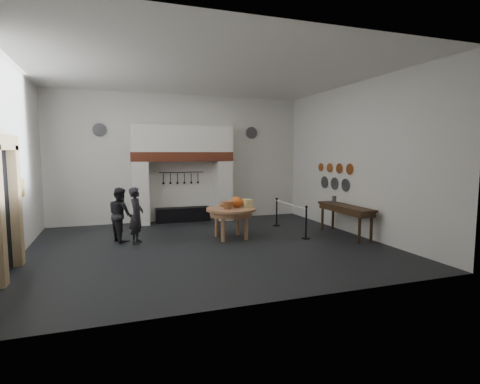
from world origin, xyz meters
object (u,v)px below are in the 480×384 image
object	(u,v)px
work_table	(231,209)
barrier_post_near	(306,223)
visitor_far	(120,214)
barrier_post_far	(277,213)
visitor_near	(136,215)
iron_range	(183,214)
side_table	(346,207)

from	to	relation	value
work_table	barrier_post_near	size ratio (longest dim) A/B	1.58
visitor_far	barrier_post_far	world-z (taller)	visitor_far
work_table	barrier_post_far	xyz separation A→B (m)	(2.01, 1.25, -0.39)
work_table	visitor_near	distance (m)	2.61
iron_range	visitor_far	world-z (taller)	visitor_far
barrier_post_near	barrier_post_far	world-z (taller)	same
side_table	barrier_post_near	xyz separation A→B (m)	(-1.28, 0.03, -0.42)
work_table	visitor_far	size ratio (longest dim) A/B	0.95
barrier_post_near	barrier_post_far	size ratio (longest dim) A/B	1.00
iron_range	visitor_near	size ratio (longest dim) A/B	1.24
visitor_far	barrier_post_near	world-z (taller)	visitor_far
iron_range	work_table	xyz separation A→B (m)	(0.81, -3.10, 0.59)
barrier_post_far	side_table	bearing A→B (deg)	-57.63
visitor_near	side_table	world-z (taller)	visitor_near
visitor_far	side_table	world-z (taller)	visitor_far
visitor_near	iron_range	bearing A→B (deg)	-13.08
visitor_near	barrier_post_near	world-z (taller)	visitor_near
work_table	visitor_near	size ratio (longest dim) A/B	0.93
iron_range	barrier_post_far	size ratio (longest dim) A/B	2.11
visitor_near	side_table	distance (m)	5.98
visitor_far	barrier_post_far	xyz separation A→B (m)	(5.00, 0.58, -0.30)
visitor_far	barrier_post_far	size ratio (longest dim) A/B	1.67
visitor_far	side_table	bearing A→B (deg)	-125.77
work_table	visitor_near	xyz separation A→B (m)	(-2.60, 0.27, -0.08)
iron_range	work_table	bearing A→B (deg)	-75.35
work_table	side_table	size ratio (longest dim) A/B	0.64
iron_range	visitor_far	xyz separation A→B (m)	(-2.19, -2.42, 0.50)
barrier_post_far	iron_range	bearing A→B (deg)	146.74
barrier_post_far	barrier_post_near	bearing A→B (deg)	-90.00
side_table	barrier_post_far	bearing A→B (deg)	122.37
work_table	barrier_post_far	bearing A→B (deg)	31.93
barrier_post_near	work_table	bearing A→B (deg)	159.50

